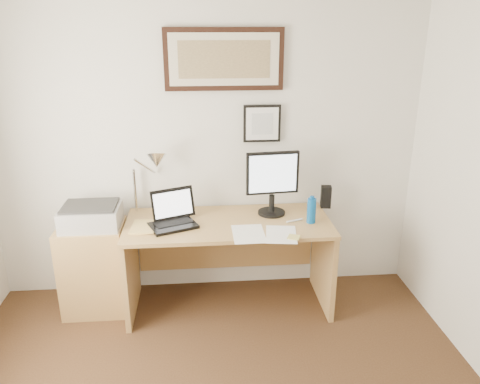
{
  "coord_description": "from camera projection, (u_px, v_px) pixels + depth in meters",
  "views": [
    {
      "loc": [
        -0.05,
        -1.72,
        2.2
      ],
      "look_at": [
        0.22,
        1.43,
        1.06
      ],
      "focal_mm": 35.0,
      "sensor_mm": 36.0,
      "label": 1
    }
  ],
  "objects": [
    {
      "name": "paper_sheet_a",
      "position": [
        249.0,
        234.0,
        3.43
      ],
      "size": [
        0.24,
        0.34,
        0.0
      ],
      "primitive_type": "cube",
      "rotation": [
        0.0,
        0.0,
        0.01
      ],
      "color": "white",
      "rests_on": "desk"
    },
    {
      "name": "printer",
      "position": [
        91.0,
        216.0,
        3.58
      ],
      "size": [
        0.44,
        0.34,
        0.18
      ],
      "color": "#A7A7A9",
      "rests_on": "side_cabinet"
    },
    {
      "name": "book",
      "position": [
        131.0,
        227.0,
        3.53
      ],
      "size": [
        0.2,
        0.26,
        0.02
      ],
      "primitive_type": "imported",
      "rotation": [
        0.0,
        0.0,
        -0.06
      ],
      "color": "#D9B766",
      "rests_on": "desk"
    },
    {
      "name": "speaker",
      "position": [
        326.0,
        197.0,
        3.91
      ],
      "size": [
        0.09,
        0.08,
        0.19
      ],
      "primitive_type": "cube",
      "rotation": [
        0.0,
        0.0,
        -0.14
      ],
      "color": "black",
      "rests_on": "desk"
    },
    {
      "name": "water_bottle",
      "position": [
        311.0,
        211.0,
        3.6
      ],
      "size": [
        0.07,
        0.07,
        0.2
      ],
      "primitive_type": "cylinder",
      "color": "#0B5099",
      "rests_on": "desk"
    },
    {
      "name": "picture_large",
      "position": [
        224.0,
        59.0,
        3.56
      ],
      "size": [
        0.92,
        0.04,
        0.47
      ],
      "color": "black",
      "rests_on": "wall_back"
    },
    {
      "name": "desk",
      "position": [
        228.0,
        244.0,
        3.81
      ],
      "size": [
        1.6,
        0.7,
        0.75
      ],
      "color": "#A67C45",
      "rests_on": "floor"
    },
    {
      "name": "paper_sheet_b",
      "position": [
        281.0,
        234.0,
        3.42
      ],
      "size": [
        0.26,
        0.34,
        0.0
      ],
      "primitive_type": "cube",
      "rotation": [
        0.0,
        0.0,
        -0.14
      ],
      "color": "white",
      "rests_on": "desk"
    },
    {
      "name": "lcd_monitor",
      "position": [
        272.0,
        180.0,
        3.7
      ],
      "size": [
        0.42,
        0.22,
        0.52
      ],
      "color": "black",
      "rests_on": "desk"
    },
    {
      "name": "wall_back",
      "position": [
        207.0,
        148.0,
        3.81
      ],
      "size": [
        3.5,
        0.02,
        2.5
      ],
      "primitive_type": "cube",
      "color": "silver",
      "rests_on": "ground"
    },
    {
      "name": "desk_lamp",
      "position": [
        155.0,
        163.0,
        3.62
      ],
      "size": [
        0.29,
        0.27,
        0.53
      ],
      "color": "silver",
      "rests_on": "desk"
    },
    {
      "name": "marker_pen",
      "position": [
        295.0,
        221.0,
        3.65
      ],
      "size": [
        0.14,
        0.06,
        0.02
      ],
      "primitive_type": "cylinder",
      "rotation": [
        0.0,
        1.57,
        0.35
      ],
      "color": "white",
      "rests_on": "desk"
    },
    {
      "name": "picture_small",
      "position": [
        262.0,
        124.0,
        3.76
      ],
      "size": [
        0.3,
        0.03,
        0.3
      ],
      "color": "black",
      "rests_on": "wall_back"
    },
    {
      "name": "bottle_cap",
      "position": [
        312.0,
        197.0,
        3.56
      ],
      "size": [
        0.04,
        0.04,
        0.02
      ],
      "primitive_type": "cylinder",
      "color": "#0B5099",
      "rests_on": "water_bottle"
    },
    {
      "name": "sticky_pad",
      "position": [
        294.0,
        237.0,
        3.36
      ],
      "size": [
        0.11,
        0.11,
        0.01
      ],
      "primitive_type": "cube",
      "rotation": [
        0.0,
        0.0,
        -0.41
      ],
      "color": "#D9CB66",
      "rests_on": "desk"
    },
    {
      "name": "laptop",
      "position": [
        173.0,
        218.0,
        3.58
      ],
      "size": [
        0.41,
        0.41,
        0.26
      ],
      "color": "black",
      "rests_on": "desk"
    },
    {
      "name": "side_cabinet",
      "position": [
        95.0,
        268.0,
        3.74
      ],
      "size": [
        0.5,
        0.4,
        0.73
      ],
      "primitive_type": "cube",
      "color": "#A67C45",
      "rests_on": "floor"
    }
  ]
}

